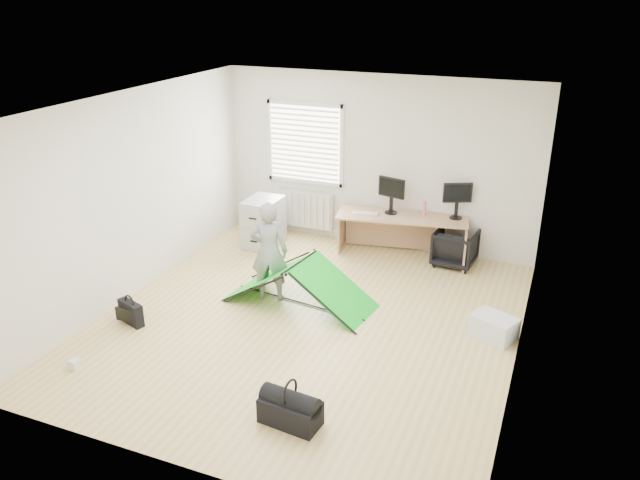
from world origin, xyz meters
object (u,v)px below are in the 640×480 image
at_px(person, 269,252).
at_px(laptop_bag, 131,313).
at_px(thermos, 424,208).
at_px(desk, 401,236).
at_px(office_chair, 455,248).
at_px(monitor_left, 391,200).
at_px(filing_cabinet, 263,223).
at_px(duffel_bag, 290,412).
at_px(storage_crate, 494,327).
at_px(kite, 299,283).
at_px(monitor_right, 457,205).

height_order(person, laptop_bag, person).
relative_size(thermos, laptop_bag, 0.57).
bearing_deg(person, desk, -139.10).
distance_m(desk, office_chair, 0.83).
xyz_separation_m(person, laptop_bag, (-1.30, -1.26, -0.54)).
bearing_deg(thermos, monitor_left, -167.40).
bearing_deg(person, laptop_bag, 26.81).
relative_size(filing_cabinet, office_chair, 1.29).
height_order(thermos, office_chair, thermos).
distance_m(office_chair, duffel_bag, 4.32).
height_order(person, duffel_bag, person).
bearing_deg(storage_crate, person, -178.14).
bearing_deg(kite, laptop_bag, -135.87).
bearing_deg(monitor_right, kite, -150.48).
relative_size(monitor_right, kite, 0.22).
relative_size(monitor_right, person, 0.31).
bearing_deg(laptop_bag, kite, 56.25).
bearing_deg(duffel_bag, person, 126.66).
relative_size(monitor_right, laptop_bag, 1.09).
bearing_deg(filing_cabinet, kite, -49.91).
height_order(monitor_left, duffel_bag, monitor_left).
relative_size(filing_cabinet, person, 0.57).
bearing_deg(kite, thermos, 70.46).
bearing_deg(laptop_bag, thermos, 70.25).
xyz_separation_m(desk, monitor_right, (0.77, 0.19, 0.54)).
height_order(thermos, person, person).
bearing_deg(monitor_left, filing_cabinet, -152.42).
relative_size(monitor_right, office_chair, 0.70).
distance_m(filing_cabinet, office_chair, 3.02).
distance_m(desk, monitor_left, 0.58).
xyz_separation_m(desk, storage_crate, (1.67, -1.91, -0.19)).
distance_m(office_chair, kite, 2.60).
distance_m(desk, storage_crate, 2.54).
xyz_separation_m(desk, office_chair, (0.83, 0.01, -0.06)).
height_order(monitor_left, laptop_bag, monitor_left).
relative_size(storage_crate, laptop_bag, 1.28).
height_order(storage_crate, duffel_bag, storage_crate).
xyz_separation_m(kite, storage_crate, (2.49, 0.09, -0.16)).
distance_m(thermos, duffel_bag, 4.46).
xyz_separation_m(monitor_right, person, (-2.01, -2.19, -0.19)).
distance_m(monitor_left, monitor_right, 0.97).
height_order(person, storage_crate, person).
relative_size(filing_cabinet, storage_crate, 1.56).
xyz_separation_m(person, duffel_bag, (1.32, -2.24, -0.55)).
relative_size(filing_cabinet, laptop_bag, 2.00).
height_order(thermos, storage_crate, thermos).
relative_size(monitor_right, duffel_bag, 0.73).
xyz_separation_m(storage_crate, laptop_bag, (-4.21, -1.35, 0.01)).
xyz_separation_m(filing_cabinet, person, (0.91, -1.60, 0.29)).
distance_m(filing_cabinet, person, 1.87).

